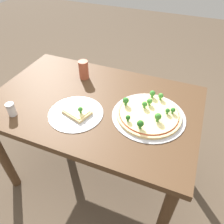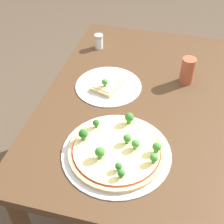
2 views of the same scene
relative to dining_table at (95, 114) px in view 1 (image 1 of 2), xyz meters
name	(u,v)px [view 1 (image 1 of 2)]	position (x,y,z in m)	size (l,w,h in m)	color
ground_plane	(99,172)	(0.00, 0.00, -0.61)	(8.00, 8.00, 0.00)	brown
dining_table	(95,114)	(0.00, 0.00, 0.00)	(1.18, 0.76, 0.71)	#4C331E
pizza_tray_whole	(149,114)	(0.32, 0.00, 0.12)	(0.38, 0.38, 0.07)	#B7B7BC
pizza_tray_slice	(76,113)	(-0.04, -0.13, 0.11)	(0.29, 0.29, 0.06)	#B7B7BC
drinking_cup	(84,70)	(-0.16, 0.19, 0.16)	(0.06, 0.06, 0.12)	#AD5138
condiment_shaker	(11,109)	(-0.34, -0.26, 0.14)	(0.04, 0.04, 0.07)	silver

